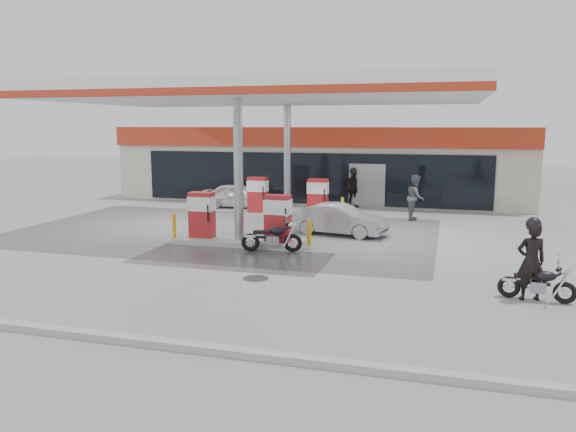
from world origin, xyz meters
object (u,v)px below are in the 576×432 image
pump_island_far (287,202)px  biker_main (531,261)px  parked_car_left (201,185)px  parked_motorcycle (273,238)px  biker_walking (353,189)px  attendant (416,197)px  main_motorcycle (538,284)px  hatchback_silver (339,219)px  pump_island_near (239,224)px  parked_car_right (400,194)px  sedan_white (238,196)px

pump_island_far → biker_main: bearing=-48.4°
parked_car_left → biker_main: bearing=-157.5°
parked_car_left → parked_motorcycle: bearing=-168.8°
biker_walking → attendant: bearing=-85.3°
parked_car_left → attendant: bearing=-133.9°
main_motorcycle → attendant: bearing=115.4°
hatchback_silver → attendant: bearing=-20.7°
pump_island_near → hatchback_silver: bearing=41.6°
pump_island_far → parked_motorcycle: bearing=-77.9°
parked_car_left → parked_car_right: parked_car_left is taller
main_motorcycle → biker_walking: biker_walking is taller
sedan_white → attendant: (8.75, -1.20, 0.38)m
main_motorcycle → parked_motorcycle: parked_motorcycle is taller
pump_island_near → hatchback_silver: pump_island_near is taller
sedan_white → attendant: attendant is taller
pump_island_near → hatchback_silver: (3.00, 2.67, -0.13)m
sedan_white → hatchback_silver: size_ratio=1.00×
main_motorcycle → parked_car_right: size_ratio=0.45×
pump_island_far → attendant: size_ratio=2.60×
parked_motorcycle → biker_walking: biker_walking is taller
biker_main → attendant: 11.47m
sedan_white → biker_walking: size_ratio=1.87×
pump_island_near → pump_island_far: same height
sedan_white → attendant: 8.84m
parked_car_right → sedan_white: bearing=124.7°
pump_island_far → hatchback_silver: pump_island_far is taller
pump_island_far → parked_car_left: size_ratio=1.11×
biker_main → parked_car_left: bearing=-61.4°
sedan_white → parked_car_left: (-3.76, 3.80, 0.06)m
pump_island_far → biker_main: size_ratio=2.74×
pump_island_far → hatchback_silver: (3.00, -3.33, -0.13)m
pump_island_far → parked_car_left: bearing=139.2°
sedan_white → parked_motorcycle: bearing=-152.7°
main_motorcycle → hatchback_silver: (-6.04, 6.67, 0.19)m
biker_main → hatchback_silver: (-5.85, 6.65, -0.35)m
parked_motorcycle → sedan_white: bearing=104.7°
pump_island_near → parked_car_right: pump_island_near is taller
attendant → parked_motorcycle: bearing=151.4°
parked_motorcycle → parked_car_left: (-8.42, 12.79, 0.21)m
biker_main → parked_car_left: biker_main is taller
main_motorcycle → attendant: (-3.49, 11.00, 0.59)m
main_motorcycle → parked_car_left: parked_car_left is taller
biker_main → parked_car_right: biker_main is taller
parked_motorcycle → parked_car_right: (3.04, 12.67, 0.09)m
parked_car_left → parked_car_right: (11.46, -0.11, -0.13)m
pump_island_near → pump_island_far: (0.00, 6.00, 0.00)m
pump_island_far → parked_car_right: 7.41m
parked_car_right → pump_island_near: bearing=168.4°
pump_island_near → attendant: (5.55, 7.00, 0.28)m
pump_island_far → sedan_white: size_ratio=1.45×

